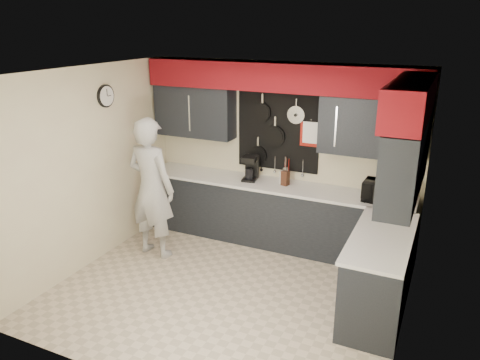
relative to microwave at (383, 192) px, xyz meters
The scene contains 10 objects.
ground 2.30m from the microwave, 138.04° to the right, with size 4.00×4.00×0.00m, color #C3B198.
back_wall_assembly 1.80m from the microwave, behind, with size 4.00×0.36×2.60m.
right_wall_assembly 1.46m from the microwave, 73.30° to the right, with size 0.36×3.50×2.60m.
left_wall_assembly 3.78m from the microwave, 158.96° to the right, with size 0.05×3.50×2.60m.
base_cabinets 1.21m from the microwave, 167.00° to the right, with size 3.95×2.20×0.92m.
microwave is the anchor object (origin of this frame).
knife_block 1.35m from the microwave, behind, with size 0.09×0.09×0.21m, color #321B10.
utensil_crock 1.40m from the microwave, behind, with size 0.14×0.14×0.17m, color white.
coffee_maker 1.89m from the microwave, behind, with size 0.23×0.27×0.36m.
person 3.04m from the microwave, 162.09° to the right, with size 0.71×0.47×1.95m, color beige.
Camera 1 is at (2.22, -4.45, 3.11)m, focal length 35.00 mm.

